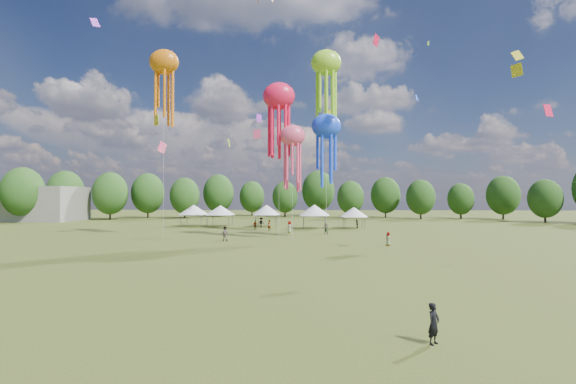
{
  "coord_description": "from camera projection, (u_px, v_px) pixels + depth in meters",
  "views": [
    {
      "loc": [
        1.86,
        -15.94,
        5.6
      ],
      "look_at": [
        0.27,
        15.0,
        6.0
      ],
      "focal_mm": 24.29,
      "sensor_mm": 36.0,
      "label": 1
    }
  ],
  "objects": [
    {
      "name": "treeline",
      "position": [
        280.0,
        192.0,
        78.65
      ],
      "size": [
        201.57,
        95.24,
        13.43
      ],
      "color": "#38281C",
      "rests_on": "ground"
    },
    {
      "name": "festival_tents",
      "position": [
        263.0,
        210.0,
        72.16
      ],
      "size": [
        35.35,
        10.11,
        4.27
      ],
      "color": "#47474C",
      "rests_on": "ground"
    },
    {
      "name": "observer_main",
      "position": [
        434.0,
        324.0,
        14.79
      ],
      "size": [
        0.67,
        0.66,
        1.56
      ],
      "primitive_type": "imported",
      "rotation": [
        0.0,
        0.0,
        0.74
      ],
      "color": "black",
      "rests_on": "ground"
    },
    {
      "name": "spectators_far",
      "position": [
        299.0,
        226.0,
        63.05
      ],
      "size": [
        19.03,
        27.15,
        1.85
      ],
      "color": "gray",
      "rests_on": "ground"
    },
    {
      "name": "show_kites",
      "position": [
        279.0,
        105.0,
        53.66
      ],
      "size": [
        26.81,
        8.94,
        27.2
      ],
      "color": "#FC1642",
      "rests_on": "ground"
    },
    {
      "name": "ground",
      "position": [
        263.0,
        334.0,
        15.95
      ],
      "size": [
        300.0,
        300.0,
        0.0
      ],
      "primitive_type": "plane",
      "color": "#384416",
      "rests_on": "ground"
    },
    {
      "name": "spectator_near",
      "position": [
        225.0,
        234.0,
        49.4
      ],
      "size": [
        0.99,
        0.83,
        1.85
      ],
      "primitive_type": "imported",
      "rotation": [
        0.0,
        0.0,
        2.99
      ],
      "color": "gray",
      "rests_on": "ground"
    },
    {
      "name": "small_kites",
      "position": [
        307.0,
        47.0,
        60.02
      ],
      "size": [
        78.81,
        51.89,
        41.45
      ],
      "color": "#FC1642",
      "rests_on": "ground"
    }
  ]
}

